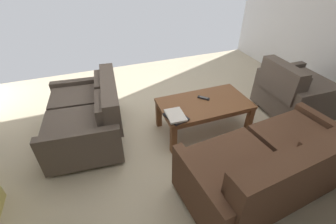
{
  "coord_description": "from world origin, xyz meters",
  "views": [
    {
      "loc": [
        0.99,
        2.22,
        2.08
      ],
      "look_at": [
        0.33,
        0.44,
        0.74
      ],
      "focal_mm": 24.63,
      "sensor_mm": 36.0,
      "label": 1
    }
  ],
  "objects_px": {
    "loveseat_near": "(88,115)",
    "sofa_main": "(273,166)",
    "tv_remote": "(204,98)",
    "book_stack": "(176,116)",
    "armchair_side": "(294,92)",
    "coffee_table": "(204,106)"
  },
  "relations": [
    {
      "from": "loveseat_near",
      "to": "sofa_main",
      "type": "bearing_deg",
      "value": 136.52
    },
    {
      "from": "sofa_main",
      "to": "tv_remote",
      "type": "relative_size",
      "value": 12.34
    },
    {
      "from": "loveseat_near",
      "to": "book_stack",
      "type": "bearing_deg",
      "value": 149.94
    },
    {
      "from": "loveseat_near",
      "to": "armchair_side",
      "type": "height_order",
      "value": "armchair_side"
    },
    {
      "from": "coffee_table",
      "to": "loveseat_near",
      "type": "bearing_deg",
      "value": -15.0
    },
    {
      "from": "sofa_main",
      "to": "tv_remote",
      "type": "height_order",
      "value": "sofa_main"
    },
    {
      "from": "sofa_main",
      "to": "book_stack",
      "type": "xyz_separation_m",
      "value": [
        0.63,
        -0.96,
        0.1
      ]
    },
    {
      "from": "armchair_side",
      "to": "tv_remote",
      "type": "xyz_separation_m",
      "value": [
        1.4,
        -0.19,
        0.09
      ]
    },
    {
      "from": "sofa_main",
      "to": "coffee_table",
      "type": "bearing_deg",
      "value": -82.38
    },
    {
      "from": "sofa_main",
      "to": "loveseat_near",
      "type": "bearing_deg",
      "value": -43.48
    },
    {
      "from": "coffee_table",
      "to": "tv_remote",
      "type": "relative_size",
      "value": 8.16
    },
    {
      "from": "sofa_main",
      "to": "tv_remote",
      "type": "bearing_deg",
      "value": -84.25
    },
    {
      "from": "sofa_main",
      "to": "loveseat_near",
      "type": "relative_size",
      "value": 1.29
    },
    {
      "from": "sofa_main",
      "to": "loveseat_near",
      "type": "height_order",
      "value": "sofa_main"
    },
    {
      "from": "sofa_main",
      "to": "book_stack",
      "type": "distance_m",
      "value": 1.15
    },
    {
      "from": "book_stack",
      "to": "loveseat_near",
      "type": "bearing_deg",
      "value": -30.06
    },
    {
      "from": "loveseat_near",
      "to": "armchair_side",
      "type": "relative_size",
      "value": 1.5
    },
    {
      "from": "armchair_side",
      "to": "book_stack",
      "type": "distance_m",
      "value": 1.91
    },
    {
      "from": "armchair_side",
      "to": "loveseat_near",
      "type": "bearing_deg",
      "value": -9.61
    },
    {
      "from": "coffee_table",
      "to": "book_stack",
      "type": "height_order",
      "value": "book_stack"
    },
    {
      "from": "loveseat_near",
      "to": "armchair_side",
      "type": "bearing_deg",
      "value": 170.39
    },
    {
      "from": "sofa_main",
      "to": "tv_remote",
      "type": "distance_m",
      "value": 1.24
    }
  ]
}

